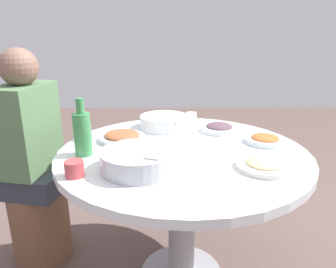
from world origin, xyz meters
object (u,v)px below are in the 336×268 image
object	(u,v)px
dish_eggplant	(219,128)
rice_bowl	(138,160)
dish_stirfry	(122,137)
stool_for_diner_left	(41,224)
dish_noodles	(264,165)
diner_left	(28,135)
soup_bowl	(164,122)
tea_cup_far	(74,169)
tea_cup_side	(85,134)
tea_cup_near	(191,117)
green_bottle	(82,133)
dish_tofu_braise	(265,139)
round_dining_table	(183,176)

from	to	relation	value
dish_eggplant	rice_bowl	bearing A→B (deg)	51.34
dish_stirfry	stool_for_diner_left	size ratio (longest dim) A/B	0.53
dish_noodles	diner_left	bearing A→B (deg)	-18.40
stool_for_diner_left	diner_left	xyz separation A→B (m)	(-0.00, 0.00, 0.54)
rice_bowl	soup_bowl	world-z (taller)	rice_bowl
dish_stirfry	tea_cup_far	distance (m)	0.45
tea_cup_side	diner_left	bearing A→B (deg)	0.57
dish_stirfry	tea_cup_near	distance (m)	0.54
green_bottle	tea_cup_near	size ratio (longest dim) A/B	3.78
dish_tofu_braise	diner_left	distance (m)	1.23
diner_left	dish_stirfry	bearing A→B (deg)	177.93
dish_tofu_braise	dish_eggplant	size ratio (longest dim) A/B	0.99
rice_bowl	dish_noodles	bearing A→B (deg)	-179.20
tea_cup_near	tea_cup_far	bearing A→B (deg)	57.27
soup_bowl	dish_stirfry	world-z (taller)	soup_bowl
soup_bowl	dish_noodles	xyz separation A→B (m)	(-0.42, 0.58, -0.02)
dish_noodles	tea_cup_near	size ratio (longest dim) A/B	3.33
dish_tofu_braise	stool_for_diner_left	bearing A→B (deg)	-2.74
rice_bowl	tea_cup_side	xyz separation A→B (m)	(0.31, -0.39, -0.01)
rice_bowl	soup_bowl	xyz separation A→B (m)	(-0.10, -0.59, -0.01)
dish_stirfry	soup_bowl	bearing A→B (deg)	-134.11
round_dining_table	tea_cup_far	xyz separation A→B (m)	(0.44, 0.28, 0.17)
tea_cup_side	diner_left	size ratio (longest dim) A/B	0.09
rice_bowl	dish_tofu_braise	xyz separation A→B (m)	(-0.62, -0.32, -0.03)
soup_bowl	dish_noodles	world-z (taller)	soup_bowl
dish_noodles	dish_tofu_braise	bearing A→B (deg)	-107.10
tea_cup_near	tea_cup_side	distance (m)	0.69
tea_cup_side	stool_for_diner_left	distance (m)	0.62
dish_eggplant	tea_cup_far	xyz separation A→B (m)	(0.66, 0.58, 0.01)
dish_noodles	dish_tofu_braise	xyz separation A→B (m)	(-0.10, -0.32, 0.00)
green_bottle	dish_stirfry	bearing A→B (deg)	-127.04
diner_left	round_dining_table	bearing A→B (deg)	168.61
tea_cup_near	tea_cup_far	xyz separation A→B (m)	(0.52, 0.81, 0.01)
rice_bowl	tea_cup_far	bearing A→B (deg)	14.34
green_bottle	tea_cup_side	bearing A→B (deg)	-77.78
dish_eggplant	soup_bowl	bearing A→B (deg)	-12.46
rice_bowl	stool_for_diner_left	world-z (taller)	rice_bowl
round_dining_table	dish_stirfry	size ratio (longest dim) A/B	4.98
dish_noodles	tea_cup_far	world-z (taller)	tea_cup_far
dish_noodles	green_bottle	bearing A→B (deg)	-11.37
round_dining_table	stool_for_diner_left	bearing A→B (deg)	-11.39
round_dining_table	diner_left	distance (m)	0.83
soup_bowl	dish_noodles	size ratio (longest dim) A/B	1.23
dish_noodles	tea_cup_near	xyz separation A→B (m)	(0.25, -0.74, 0.01)
round_dining_table	dish_eggplant	size ratio (longest dim) A/B	5.74
dish_eggplant	tea_cup_side	world-z (taller)	tea_cup_side
rice_bowl	dish_eggplant	size ratio (longest dim) A/B	1.51
dish_noodles	tea_cup_far	size ratio (longest dim) A/B	3.11
dish_noodles	tea_cup_far	xyz separation A→B (m)	(0.77, 0.07, 0.02)
diner_left	green_bottle	bearing A→B (deg)	147.59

